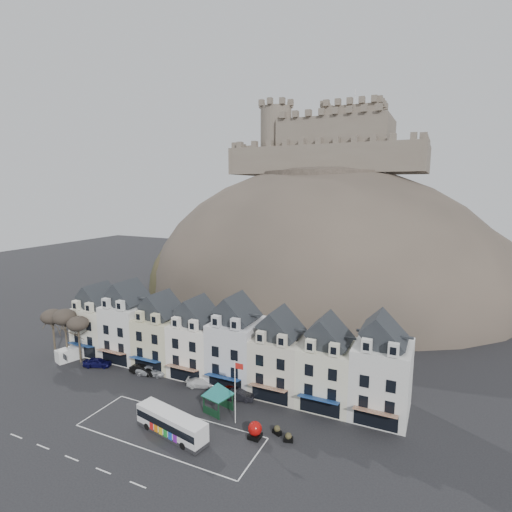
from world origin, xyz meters
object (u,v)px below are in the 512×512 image
at_px(car_navy, 97,362).
at_px(car_black, 144,369).
at_px(white_van, 71,354).
at_px(bus, 171,423).
at_px(car_white, 202,383).
at_px(bus_shelter, 218,389).
at_px(car_charcoal, 238,395).
at_px(flagpole, 236,388).
at_px(car_silver, 152,370).
at_px(car_maroon, 234,390).
at_px(red_buoy, 255,430).

bearing_deg(car_navy, car_black, -104.56).
bearing_deg(white_van, bus, -1.58).
relative_size(car_navy, car_white, 0.97).
height_order(bus_shelter, car_charcoal, bus_shelter).
height_order(flagpole, car_white, flagpole).
bearing_deg(white_van, car_black, 21.73).
bearing_deg(car_white, car_silver, 69.29).
bearing_deg(car_white, flagpole, -144.97).
xyz_separation_m(bus, car_maroon, (2.17, 11.15, -0.85)).
relative_size(flagpole, white_van, 1.65).
distance_m(white_van, car_black, 14.53).
bearing_deg(car_black, white_van, 91.10).
relative_size(red_buoy, car_silver, 0.42).
distance_m(car_silver, car_charcoal, 15.45).
height_order(bus_shelter, flagpole, flagpole).
relative_size(car_black, car_maroon, 1.12).
bearing_deg(car_silver, white_van, 84.06).
relative_size(car_silver, car_white, 1.07).
height_order(car_silver, car_charcoal, car_charcoal).
bearing_deg(car_navy, bus_shelter, -119.79).
bearing_deg(bus, white_van, 171.91).
bearing_deg(car_charcoal, bus, 148.82).
relative_size(red_buoy, car_white, 0.45).
height_order(bus_shelter, white_van, bus_shelter).
xyz_separation_m(red_buoy, car_black, (-22.40, 7.18, -0.30)).
relative_size(flagpole, car_black, 1.84).
height_order(bus, car_silver, bus).
bearing_deg(bus, flagpole, 54.16).
bearing_deg(car_black, car_maroon, -91.58).
bearing_deg(car_white, car_charcoal, -119.21).
relative_size(red_buoy, white_van, 0.41).
xyz_separation_m(red_buoy, car_charcoal, (-5.60, 6.61, -0.32)).
bearing_deg(bus_shelter, car_navy, -174.23).
bearing_deg(red_buoy, car_white, 147.75).
bearing_deg(red_buoy, car_navy, 168.97).
bearing_deg(car_maroon, bus_shelter, -166.27).
height_order(bus, red_buoy, bus).
bearing_deg(car_charcoal, red_buoy, -152.62).
relative_size(car_black, car_silver, 0.92).
bearing_deg(car_navy, car_charcoal, -111.21).
height_order(car_silver, car_white, car_silver).
height_order(car_silver, car_maroon, car_silver).
distance_m(bus_shelter, car_silver, 15.33).
height_order(car_black, car_silver, car_black).
relative_size(red_buoy, car_navy, 0.46).
bearing_deg(car_maroon, car_charcoal, -117.33).
bearing_deg(car_black, car_white, -90.87).
distance_m(bus, white_van, 29.57).
xyz_separation_m(bus, car_black, (-13.43, 10.77, -0.80)).
bearing_deg(car_silver, car_white, -101.06).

